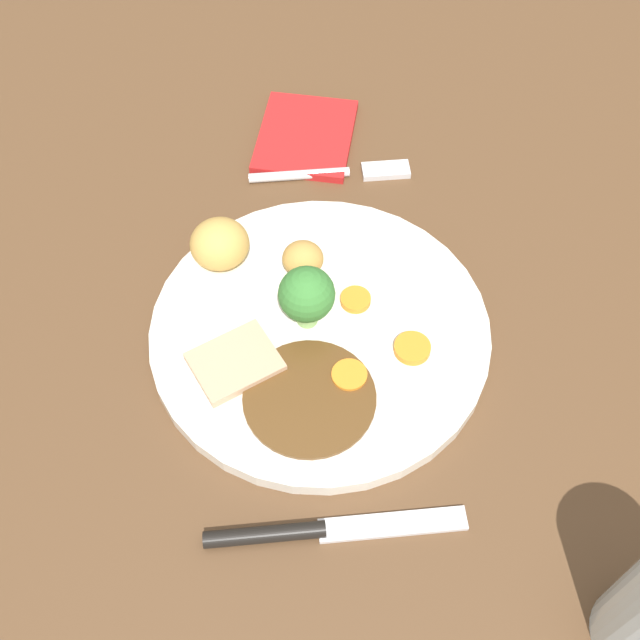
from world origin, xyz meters
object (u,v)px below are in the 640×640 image
(folded_napkin, at_px, (306,136))
(broccoli_floret, at_px, (307,295))
(meat_slice_main, at_px, (235,362))
(fork, at_px, (335,173))
(roast_potato_right, at_px, (303,259))
(roast_potato_left, at_px, (220,244))
(carrot_coin_back, at_px, (356,300))
(knife, at_px, (312,531))
(carrot_coin_side, at_px, (353,375))
(carrot_coin_front, at_px, (412,348))
(dinner_plate, at_px, (320,332))

(folded_napkin, bearing_deg, broccoli_floret, -2.01)
(folded_napkin, bearing_deg, meat_slice_main, -13.90)
(meat_slice_main, xyz_separation_m, fork, (-0.21, 0.09, -0.01))
(meat_slice_main, distance_m, broccoli_floret, 0.08)
(meat_slice_main, height_order, roast_potato_right, roast_potato_right)
(meat_slice_main, height_order, folded_napkin, meat_slice_main)
(roast_potato_left, xyz_separation_m, carrot_coin_back, (0.05, 0.11, -0.02))
(knife, height_order, folded_napkin, knife)
(fork, bearing_deg, roast_potato_left, -136.02)
(knife, bearing_deg, roast_potato_right, 86.85)
(broccoli_floret, xyz_separation_m, folded_napkin, (-0.23, 0.01, -0.04))
(carrot_coin_side, distance_m, folded_napkin, 0.28)
(carrot_coin_front, distance_m, fork, 0.21)
(broccoli_floret, bearing_deg, knife, -1.32)
(carrot_coin_front, bearing_deg, roast_potato_right, -135.75)
(meat_slice_main, distance_m, carrot_coin_side, 0.09)
(carrot_coin_front, xyz_separation_m, knife, (0.14, -0.09, -0.01))
(meat_slice_main, height_order, knife, meat_slice_main)
(meat_slice_main, height_order, carrot_coin_front, meat_slice_main)
(dinner_plate, bearing_deg, folded_napkin, -179.50)
(dinner_plate, xyz_separation_m, broccoli_floret, (-0.01, -0.01, 0.04))
(knife, bearing_deg, carrot_coin_back, 74.28)
(roast_potato_right, height_order, carrot_coin_back, roast_potato_right)
(roast_potato_left, relative_size, carrot_coin_back, 1.98)
(knife, bearing_deg, dinner_plate, 82.71)
(roast_potato_right, relative_size, fork, 0.23)
(carrot_coin_side, bearing_deg, broccoli_floret, -149.18)
(fork, relative_size, folded_napkin, 1.39)
(carrot_coin_back, xyz_separation_m, broccoli_floret, (0.02, -0.04, 0.03))
(roast_potato_left, bearing_deg, roast_potato_right, 78.41)
(roast_potato_right, distance_m, carrot_coin_side, 0.11)
(meat_slice_main, height_order, roast_potato_left, roast_potato_left)
(roast_potato_left, distance_m, folded_napkin, 0.18)
(meat_slice_main, bearing_deg, roast_potato_left, -173.39)
(carrot_coin_front, bearing_deg, folded_napkin, -164.18)
(meat_slice_main, bearing_deg, folded_napkin, 166.10)
(dinner_plate, height_order, meat_slice_main, meat_slice_main)
(roast_potato_right, relative_size, carrot_coin_front, 1.19)
(carrot_coin_back, height_order, folded_napkin, carrot_coin_back)
(roast_potato_left, xyz_separation_m, carrot_coin_front, (0.10, 0.15, -0.02))
(broccoli_floret, bearing_deg, meat_slice_main, -55.66)
(fork, xyz_separation_m, knife, (0.35, -0.04, 0.00))
(dinner_plate, bearing_deg, meat_slice_main, -64.57)
(broccoli_floret, bearing_deg, carrot_coin_front, 67.81)
(carrot_coin_back, distance_m, carrot_coin_side, 0.07)
(roast_potato_left, bearing_deg, fork, 136.32)
(dinner_plate, height_order, roast_potato_right, roast_potato_right)
(broccoli_floret, bearing_deg, carrot_coin_side, 30.82)
(dinner_plate, bearing_deg, carrot_coin_side, 25.61)
(fork, distance_m, folded_napkin, 0.06)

